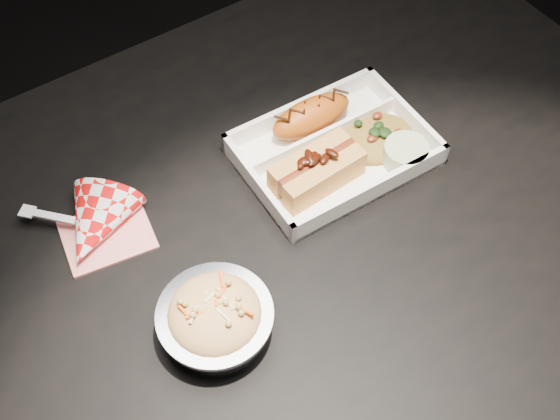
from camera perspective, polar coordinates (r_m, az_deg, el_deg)
The scene contains 8 objects.
dining_table at distance 0.98m, azimuth -0.79°, elevation -4.05°, with size 1.20×0.80×0.75m.
food_tray at distance 0.97m, azimuth 4.32°, elevation 4.67°, with size 0.26×0.19×0.04m.
fried_pastry at distance 0.98m, azimuth 2.56°, elevation 7.63°, with size 0.12×0.05×0.05m, color #B05111.
hotdog at distance 0.92m, azimuth 3.03°, elevation 3.36°, with size 0.12×0.06×0.06m.
fried_rice_mound at distance 0.98m, azimuth 7.91°, elevation 6.22°, with size 0.11×0.09×0.03m, color olive.
cupcake_liner at distance 0.96m, azimuth 10.15°, elevation 4.48°, with size 0.06×0.06×0.03m, color #A9BD8E.
foil_coleslaw_cup at distance 0.81m, azimuth -5.29°, elevation -8.71°, with size 0.13×0.13×0.07m.
napkin_fork at distance 0.91m, azimuth -14.85°, elevation -1.32°, with size 0.15×0.15×0.10m.
Camera 1 is at (-0.27, -0.43, 1.50)m, focal length 45.00 mm.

